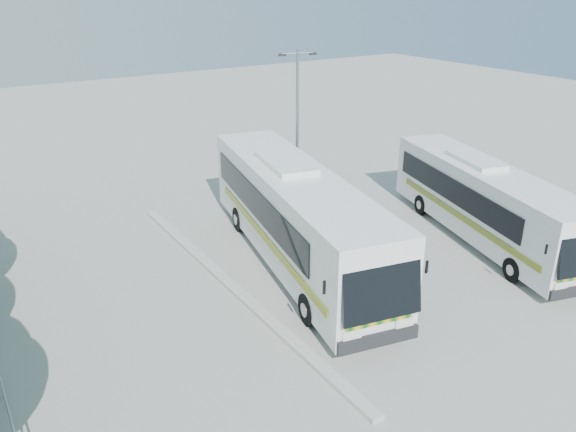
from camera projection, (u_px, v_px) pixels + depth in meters
ground at (314, 292)px, 19.75m from camera, size 100.00×100.00×0.00m
kerb_divider at (230, 284)px, 20.11m from camera, size 0.40×16.00×0.15m
coach_main at (296, 215)px, 21.13m from camera, size 5.23×13.28×3.62m
coach_adjacent at (484, 201)px, 23.24m from camera, size 5.23×11.35×3.10m
lamppost at (297, 121)px, 26.38m from camera, size 1.76×0.63×7.29m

